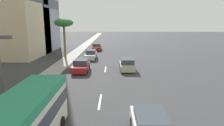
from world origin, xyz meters
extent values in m
plane|color=#38383A|center=(31.50, 0.00, 0.00)|extent=(198.00, 198.00, 0.00)
cube|color=#9E9B93|center=(31.50, 6.76, 0.07)|extent=(162.00, 2.55, 0.15)
cube|color=silver|center=(11.86, 0.00, 0.01)|extent=(3.20, 0.16, 0.01)
cube|color=silver|center=(23.11, 0.00, 0.01)|extent=(3.20, 0.16, 0.01)
cube|color=#A51E1E|center=(21.72, 3.15, 0.58)|extent=(4.05, 1.89, 0.80)
cube|color=#38424C|center=(21.92, 3.15, 1.30)|extent=(2.23, 1.74, 0.65)
cylinder|color=black|center=(20.46, 2.28, 0.32)|extent=(0.64, 0.22, 0.64)
cylinder|color=black|center=(20.46, 4.02, 0.32)|extent=(0.64, 0.22, 0.64)
cylinder|color=black|center=(22.97, 2.28, 0.32)|extent=(0.64, 0.22, 0.64)
cylinder|color=black|center=(22.97, 4.02, 0.32)|extent=(0.64, 0.22, 0.64)
cube|color=silver|center=(5.58, 3.10, 1.43)|extent=(6.76, 2.19, 2.40)
cube|color=#268C66|center=(5.58, 3.10, 2.86)|extent=(6.76, 2.19, 0.46)
cube|color=#28333D|center=(5.58, 3.10, 1.89)|extent=(6.78, 2.19, 0.80)
cylinder|color=black|center=(7.54, 2.06, 0.42)|extent=(0.84, 0.26, 0.84)
cylinder|color=black|center=(7.54, 4.14, 0.42)|extent=(0.84, 0.26, 0.84)
cube|color=beige|center=(22.67, -2.96, 0.57)|extent=(4.16, 1.89, 0.79)
cube|color=#38424C|center=(22.46, -2.96, 1.29)|extent=(2.29, 1.74, 0.65)
cylinder|color=black|center=(23.96, -2.09, 0.32)|extent=(0.64, 0.22, 0.64)
cylinder|color=black|center=(23.96, -3.83, 0.32)|extent=(0.64, 0.22, 0.64)
cylinder|color=black|center=(21.38, -2.09, 0.32)|extent=(0.64, 0.22, 0.64)
cylinder|color=black|center=(21.38, -3.83, 0.32)|extent=(0.64, 0.22, 0.64)
cube|color=#38424C|center=(6.31, -3.10, 1.35)|extent=(2.48, 1.62, 0.68)
cylinder|color=black|center=(7.94, -2.29, 0.32)|extent=(0.64, 0.22, 0.64)
cylinder|color=black|center=(7.94, -3.91, 0.32)|extent=(0.64, 0.22, 0.64)
cube|color=silver|center=(30.80, 2.86, 0.58)|extent=(4.74, 1.73, 0.80)
cube|color=#38424C|center=(31.04, 2.86, 1.30)|extent=(2.61, 1.59, 0.65)
cylinder|color=black|center=(29.33, 2.07, 0.32)|extent=(0.64, 0.22, 0.64)
cylinder|color=black|center=(29.33, 3.66, 0.32)|extent=(0.64, 0.22, 0.64)
cylinder|color=black|center=(32.27, 2.07, 0.32)|extent=(0.64, 0.22, 0.64)
cylinder|color=black|center=(32.27, 3.66, 0.32)|extent=(0.64, 0.22, 0.64)
cube|color=#A51E1E|center=(41.95, 2.81, 0.56)|extent=(4.77, 1.87, 0.77)
cube|color=#38424C|center=(42.19, 2.81, 1.26)|extent=(2.62, 1.72, 0.63)
cylinder|color=black|center=(40.48, 1.95, 0.32)|extent=(0.64, 0.22, 0.64)
cylinder|color=black|center=(40.48, 3.67, 0.32)|extent=(0.64, 0.22, 0.64)
cylinder|color=black|center=(43.43, 1.95, 0.32)|extent=(0.64, 0.22, 0.64)
cylinder|color=black|center=(43.43, 3.67, 0.32)|extent=(0.64, 0.22, 0.64)
cylinder|color=brown|center=(30.75, 7.40, 3.00)|extent=(0.38, 0.38, 5.71)
ellipsoid|color=#2D7238|center=(30.75, 7.40, 6.34)|extent=(3.23, 3.23, 1.45)
cylinder|color=#4C4C51|center=(8.41, 5.89, 2.92)|extent=(0.14, 0.14, 5.54)
cube|color=#4C4C51|center=(8.41, 5.44, 5.54)|extent=(0.24, 0.90, 0.20)
cube|color=#2D3847|center=(41.19, 12.49, 10.32)|extent=(10.51, 0.08, 2.05)
camera|label=1|loc=(-3.27, -1.10, 6.43)|focal=31.36mm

